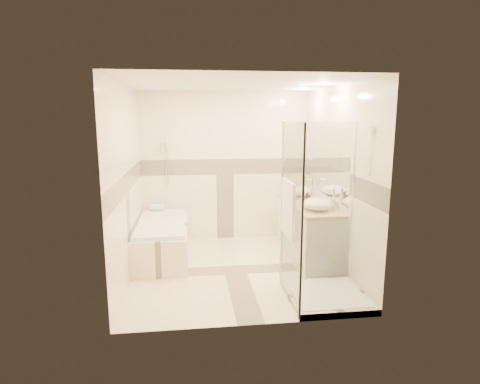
{
  "coord_description": "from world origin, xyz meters",
  "views": [
    {
      "loc": [
        -0.58,
        -5.22,
        2.1
      ],
      "look_at": [
        0.1,
        0.25,
        1.05
      ],
      "focal_mm": 30.0,
      "sensor_mm": 36.0,
      "label": 1
    }
  ],
  "objects": [
    {
      "name": "vessel_sink_near",
      "position": [
        1.1,
        0.86,
        0.93
      ],
      "size": [
        0.4,
        0.4,
        0.16
      ],
      "primitive_type": "ellipsoid",
      "color": "white",
      "rests_on": "vanity"
    },
    {
      "name": "vessel_sink_far",
      "position": [
        1.1,
        -0.12,
        0.93
      ],
      "size": [
        0.41,
        0.41,
        0.17
      ],
      "primitive_type": "ellipsoid",
      "color": "white",
      "rests_on": "vanity"
    },
    {
      "name": "faucet_far",
      "position": [
        1.32,
        -0.12,
        1.02
      ],
      "size": [
        0.12,
        0.03,
        0.29
      ],
      "color": "silver",
      "rests_on": "vanity"
    },
    {
      "name": "faucet_near",
      "position": [
        1.32,
        0.86,
        1.01
      ],
      "size": [
        0.11,
        0.03,
        0.28
      ],
      "color": "silver",
      "rests_on": "vanity"
    },
    {
      "name": "amenity_bottle_b",
      "position": [
        1.1,
        0.37,
        0.92
      ],
      "size": [
        0.14,
        0.14,
        0.14
      ],
      "primitive_type": "imported",
      "rotation": [
        0.0,
        0.0,
        0.34
      ],
      "color": "black",
      "rests_on": "vanity"
    },
    {
      "name": "bathtub",
      "position": [
        -1.02,
        0.65,
        0.31
      ],
      "size": [
        0.75,
        1.7,
        0.56
      ],
      "color": "beige",
      "rests_on": "ground"
    },
    {
      "name": "shower_enclosure",
      "position": [
        0.83,
        -0.97,
        0.51
      ],
      "size": [
        0.96,
        0.93,
        2.04
      ],
      "color": "beige",
      "rests_on": "ground"
    },
    {
      "name": "rolled_towel",
      "position": [
        -1.15,
        1.37,
        0.61
      ],
      "size": [
        0.24,
        0.11,
        0.11
      ],
      "primitive_type": "cylinder",
      "rotation": [
        0.0,
        1.57,
        0.0
      ],
      "color": "white",
      "rests_on": "bathtub"
    },
    {
      "name": "room",
      "position": [
        0.06,
        0.01,
        1.26
      ],
      "size": [
        2.82,
        3.02,
        2.52
      ],
      "color": "beige",
      "rests_on": "ground"
    },
    {
      "name": "amenity_bottle_a",
      "position": [
        1.1,
        0.32,
        0.93
      ],
      "size": [
        0.08,
        0.09,
        0.16
      ],
      "primitive_type": "imported",
      "rotation": [
        0.0,
        0.0,
        -0.22
      ],
      "color": "black",
      "rests_on": "vanity"
    },
    {
      "name": "folded_towels",
      "position": [
        1.1,
        0.96,
        0.89
      ],
      "size": [
        0.13,
        0.22,
        0.07
      ],
      "primitive_type": "cube",
      "rotation": [
        0.0,
        0.0,
        0.01
      ],
      "color": "white",
      "rests_on": "vanity"
    },
    {
      "name": "vanity",
      "position": [
        1.12,
        0.3,
        0.43
      ],
      "size": [
        0.58,
        1.62,
        0.85
      ],
      "color": "white",
      "rests_on": "ground"
    }
  ]
}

